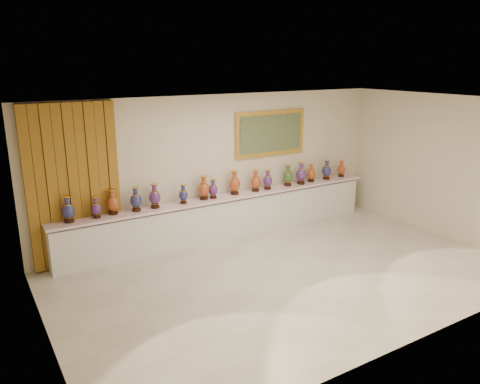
% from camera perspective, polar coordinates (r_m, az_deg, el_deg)
% --- Properties ---
extents(ground, '(8.00, 8.00, 0.00)m').
position_cam_1_polar(ground, '(8.44, 6.08, -10.02)').
color(ground, beige).
rests_on(ground, ground).
extents(room, '(8.00, 8.00, 8.00)m').
position_cam_1_polar(room, '(9.00, -15.42, 1.92)').
color(room, beige).
rests_on(room, ground).
extents(counter, '(7.28, 0.48, 0.90)m').
position_cam_1_polar(counter, '(10.03, -1.72, -3.01)').
color(counter, white).
rests_on(counter, ground).
extents(vase_0, '(0.24, 0.24, 0.48)m').
position_cam_1_polar(vase_0, '(8.76, -20.22, -2.13)').
color(vase_0, black).
rests_on(vase_0, counter).
extents(vase_1, '(0.23, 0.23, 0.40)m').
position_cam_1_polar(vase_1, '(8.84, -17.14, -1.93)').
color(vase_1, black).
rests_on(vase_1, counter).
extents(vase_2, '(0.25, 0.25, 0.48)m').
position_cam_1_polar(vase_2, '(8.96, -15.25, -1.32)').
color(vase_2, black).
rests_on(vase_2, counter).
extents(vase_3, '(0.25, 0.25, 0.48)m').
position_cam_1_polar(vase_3, '(9.04, -12.57, -0.99)').
color(vase_3, black).
rests_on(vase_3, counter).
extents(vase_4, '(0.27, 0.27, 0.49)m').
position_cam_1_polar(vase_4, '(9.17, -10.36, -0.60)').
color(vase_4, black).
rests_on(vase_4, counter).
extents(vase_5, '(0.19, 0.19, 0.39)m').
position_cam_1_polar(vase_5, '(9.38, -6.93, -0.36)').
color(vase_5, black).
rests_on(vase_5, counter).
extents(vase_6, '(0.29, 0.29, 0.50)m').
position_cam_1_polar(vase_6, '(9.60, -4.45, 0.37)').
color(vase_6, black).
rests_on(vase_6, counter).
extents(vase_7, '(0.22, 0.22, 0.41)m').
position_cam_1_polar(vase_7, '(9.68, -3.30, 0.28)').
color(vase_7, black).
rests_on(vase_7, counter).
extents(vase_8, '(0.26, 0.26, 0.51)m').
position_cam_1_polar(vase_8, '(9.95, -0.67, 1.01)').
color(vase_8, black).
rests_on(vase_8, counter).
extents(vase_9, '(0.23, 0.23, 0.47)m').
position_cam_1_polar(vase_9, '(10.20, 1.92, 1.25)').
color(vase_9, black).
rests_on(vase_9, counter).
extents(vase_10, '(0.27, 0.27, 0.44)m').
position_cam_1_polar(vase_10, '(10.37, 3.39, 1.41)').
color(vase_10, black).
rests_on(vase_10, counter).
extents(vase_11, '(0.28, 0.28, 0.49)m').
position_cam_1_polar(vase_11, '(10.70, 5.84, 1.91)').
color(vase_11, black).
rests_on(vase_11, counter).
extents(vase_12, '(0.25, 0.25, 0.51)m').
position_cam_1_polar(vase_12, '(10.88, 7.47, 2.15)').
color(vase_12, black).
rests_on(vase_12, counter).
extents(vase_13, '(0.23, 0.23, 0.43)m').
position_cam_1_polar(vase_13, '(11.14, 8.68, 2.24)').
color(vase_13, black).
rests_on(vase_13, counter).
extents(vase_14, '(0.27, 0.27, 0.47)m').
position_cam_1_polar(vase_14, '(11.42, 10.51, 2.58)').
color(vase_14, black).
rests_on(vase_14, counter).
extents(vase_15, '(0.22, 0.22, 0.40)m').
position_cam_1_polar(vase_15, '(11.78, 12.25, 2.73)').
color(vase_15, black).
rests_on(vase_15, counter).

